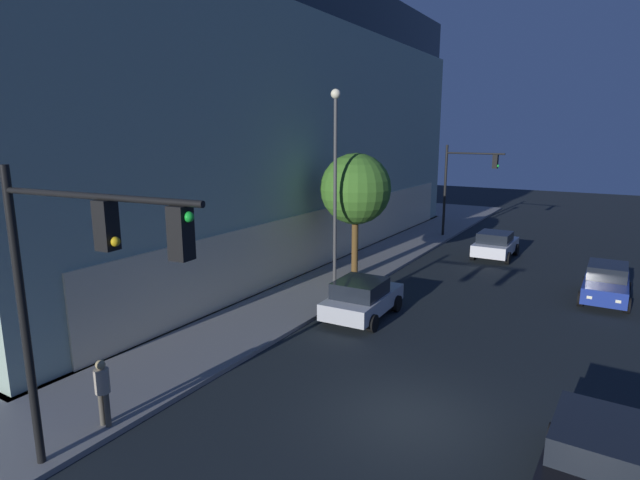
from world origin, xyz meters
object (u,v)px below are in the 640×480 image
at_px(traffic_light_near_corner, 78,270).
at_px(pedestrian_waiting, 102,387).
at_px(car_silver, 362,298).
at_px(car_black, 593,464).
at_px(modern_building, 187,124).
at_px(street_lamp_sidewalk, 335,168).
at_px(sidewalk_tree, 356,189).
at_px(car_blue, 606,283).
at_px(traffic_light_far_corner, 463,177).
at_px(car_white, 495,244).

bearing_deg(traffic_light_near_corner, pedestrian_waiting, 50.37).
bearing_deg(car_silver, car_black, -129.06).
xyz_separation_m(modern_building, traffic_light_near_corner, (-19.23, -16.45, -3.17)).
bearing_deg(street_lamp_sidewalk, sidewalk_tree, 2.29).
relative_size(sidewalk_tree, car_blue, 1.46).
distance_m(traffic_light_far_corner, pedestrian_waiting, 28.16).
height_order(street_lamp_sidewalk, car_white, street_lamp_sidewalk).
bearing_deg(traffic_light_near_corner, car_blue, -23.58).
height_order(street_lamp_sidewalk, car_silver, street_lamp_sidewalk).
height_order(traffic_light_near_corner, car_silver, traffic_light_near_corner).
xyz_separation_m(traffic_light_far_corner, sidewalk_tree, (-12.56, 1.87, 0.24)).
bearing_deg(traffic_light_near_corner, modern_building, 40.55).
bearing_deg(car_black, traffic_light_far_corner, 21.34).
height_order(sidewalk_tree, car_blue, sidewalk_tree).
xyz_separation_m(car_black, car_white, (20.01, 6.19, 0.04)).
height_order(car_black, car_blue, car_blue).
relative_size(traffic_light_far_corner, street_lamp_sidewalk, 0.70).
distance_m(traffic_light_far_corner, street_lamp_sidewalk, 14.99).
xyz_separation_m(sidewalk_tree, car_blue, (2.48, -11.20, -3.74)).
distance_m(modern_building, car_black, 29.77).
bearing_deg(car_white, car_silver, 169.78).
bearing_deg(car_black, car_blue, 0.95).
relative_size(street_lamp_sidewalk, car_white, 2.22).
relative_size(street_lamp_sidewalk, pedestrian_waiting, 5.18).
bearing_deg(car_white, car_black, -162.82).
height_order(traffic_light_near_corner, street_lamp_sidewalk, street_lamp_sidewalk).
bearing_deg(car_white, car_blue, -133.30).
relative_size(traffic_light_far_corner, sidewalk_tree, 1.03).
bearing_deg(sidewalk_tree, car_blue, -77.49).
bearing_deg(car_silver, car_blue, -48.03).
relative_size(car_blue, car_white, 1.04).
bearing_deg(traffic_light_far_corner, street_lamp_sidewalk, 173.14).
height_order(traffic_light_far_corner, car_white, traffic_light_far_corner).
height_order(pedestrian_waiting, car_blue, pedestrian_waiting).
bearing_deg(traffic_light_near_corner, car_silver, -0.74).
relative_size(modern_building, car_black, 7.67).
xyz_separation_m(street_lamp_sidewalk, car_black, (-9.67, -11.35, -4.95)).
height_order(modern_building, car_black, modern_building).
xyz_separation_m(traffic_light_far_corner, pedestrian_waiting, (-27.97, 0.92, -3.13)).
height_order(street_lamp_sidewalk, sidewalk_tree, street_lamp_sidewalk).
distance_m(sidewalk_tree, car_white, 10.34).
height_order(sidewalk_tree, car_black, sidewalk_tree).
height_order(modern_building, traffic_light_far_corner, modern_building).
relative_size(traffic_light_near_corner, traffic_light_far_corner, 1.02).
xyz_separation_m(traffic_light_near_corner, car_blue, (19.38, -8.46, -3.92)).
relative_size(street_lamp_sidewalk, car_black, 1.88).
distance_m(traffic_light_far_corner, car_white, 6.60).
distance_m(traffic_light_near_corner, sidewalk_tree, 17.12).
xyz_separation_m(traffic_light_far_corner, car_black, (-24.48, -9.56, -3.54)).
xyz_separation_m(sidewalk_tree, car_silver, (-4.99, -2.89, -3.73)).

